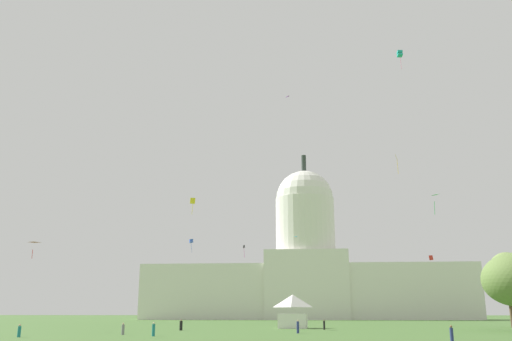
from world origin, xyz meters
TOP-DOWN VIEW (x-y plane):
  - capitol_building at (5.34, 172.66)m, footprint 119.58×24.25m
  - event_tent at (2.74, 66.86)m, footprint 5.43×6.35m
  - tree_east_mid at (42.72, 73.94)m, footprint 9.69×10.19m
  - person_navy_near_tent at (3.95, 43.67)m, footprint 0.35×0.35m
  - person_teal_mid_center at (-13.21, 33.30)m, footprint 0.44×0.44m
  - person_grey_near_tree_west at (-18.26, 37.18)m, footprint 0.45×0.45m
  - person_black_edge_west at (7.98, 59.43)m, footprint 0.39×0.39m
  - person_navy_front_left at (19.55, 24.63)m, footprint 0.34×0.34m
  - person_black_back_right at (-14.51, 53.98)m, footprint 0.65×0.65m
  - person_teal_back_center at (-27.97, 29.36)m, footprint 0.42×0.42m
  - kite_red_low at (36.75, 108.76)m, footprint 1.11×0.71m
  - kite_turquoise_high at (24.09, 64.39)m, footprint 1.05×1.10m
  - kite_blue_mid at (-29.52, 131.25)m, footprint 1.38×1.35m
  - kite_violet_high at (2.09, 97.48)m, footprint 1.44×1.60m
  - kite_pink_low at (-37.40, 48.93)m, footprint 1.77×1.29m
  - kite_cyan_mid at (2.79, 131.33)m, footprint 1.32×1.38m
  - kite_black_mid at (-11.59, 116.28)m, footprint 0.59×0.74m
  - kite_yellow_mid at (-15.21, 63.37)m, footprint 0.89×0.98m
  - kite_gold_mid at (24.33, 76.76)m, footprint 0.55×0.71m
  - kite_green_mid at (27.09, 60.06)m, footprint 1.42×1.67m

SIDE VIEW (x-z plane):
  - person_grey_near_tree_west at x=-18.26m, z-range -0.07..1.41m
  - person_teal_back_center at x=-27.97m, z-range -0.06..1.41m
  - person_navy_front_left at x=19.55m, z-range -0.05..1.50m
  - person_black_edge_west at x=7.98m, z-range -0.06..1.53m
  - person_black_back_right at x=-14.51m, z-range -0.08..1.57m
  - person_teal_mid_center at x=-13.21m, z-range -0.07..1.56m
  - person_navy_near_tent at x=3.95m, z-range -0.06..1.74m
  - event_tent at x=2.74m, z-range 0.05..5.86m
  - tree_east_mid at x=42.72m, z-range 2.00..15.72m
  - kite_pink_low at x=-37.40m, z-range 11.92..14.27m
  - kite_red_low at x=36.75m, z-range 15.37..16.63m
  - capitol_building at x=5.34m, z-range -13.96..47.93m
  - kite_black_mid at x=-11.59m, z-range 18.04..21.39m
  - kite_green_mid at x=27.09m, z-range 20.07..23.17m
  - kite_yellow_mid at x=-15.21m, z-range 20.79..23.92m
  - kite_blue_mid at x=-29.52m, z-range 21.68..25.76m
  - kite_cyan_mid at x=2.79m, z-range 24.25..24.52m
  - kite_gold_mid at x=24.33m, z-range 31.02..35.20m
  - kite_turquoise_high at x=24.09m, z-range 48.87..52.69m
  - kite_violet_high at x=2.09m, z-range 55.68..56.11m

